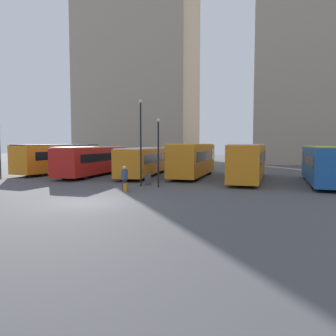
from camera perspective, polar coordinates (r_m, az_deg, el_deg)
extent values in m
plane|color=#4C4C4F|center=(18.49, -13.71, -5.97)|extent=(160.00, 160.00, 0.00)
cube|color=tan|center=(67.98, -5.45, 19.65)|extent=(22.40, 11.98, 42.70)
cube|color=tan|center=(63.01, 24.84, 21.51)|extent=(19.24, 13.75, 44.74)
cube|color=orange|center=(38.12, -18.34, 1.68)|extent=(3.30, 11.69, 2.78)
cube|color=black|center=(41.77, -14.06, 2.44)|extent=(2.65, 2.30, 1.06)
cube|color=black|center=(37.34, -19.41, 2.14)|extent=(3.02, 7.55, 0.84)
cube|color=black|center=(38.09, -18.39, 3.83)|extent=(3.09, 11.44, 0.08)
cylinder|color=black|center=(40.93, -14.99, 0.29)|extent=(2.43, 1.24, 1.07)
cylinder|color=black|center=(35.59, -22.11, -0.44)|extent=(2.43, 1.24, 1.07)
cube|color=red|center=(33.99, -13.03, 1.34)|extent=(3.34, 11.28, 2.58)
cube|color=black|center=(38.07, -9.84, 2.16)|extent=(2.73, 2.22, 0.98)
cube|color=black|center=(33.09, -13.85, 1.81)|extent=(3.08, 7.29, 0.77)
cube|color=white|center=(33.95, -13.07, 3.58)|extent=(3.12, 11.04, 0.08)
cylinder|color=black|center=(37.13, -10.53, -0.01)|extent=(2.52, 1.26, 1.09)
cylinder|color=black|center=(31.06, -15.96, -0.91)|extent=(2.52, 1.26, 1.09)
cube|color=orange|center=(33.41, -4.10, 1.28)|extent=(4.29, 12.59, 2.48)
cube|color=black|center=(38.31, -2.19, 2.13)|extent=(2.86, 2.61, 0.94)
cube|color=black|center=(32.32, -4.60, 1.73)|extent=(3.68, 8.20, 0.74)
cube|color=white|center=(33.37, -4.11, 3.48)|extent=(4.06, 12.32, 0.08)
cylinder|color=black|center=(37.18, -2.61, 0.04)|extent=(2.55, 1.40, 1.06)
cylinder|color=black|center=(29.79, -5.94, -1.01)|extent=(2.55, 1.40, 1.06)
cube|color=orange|center=(32.05, 4.37, 1.50)|extent=(2.81, 10.40, 2.89)
cube|color=black|center=(36.17, 5.87, 2.37)|extent=(2.61, 1.97, 1.10)
cube|color=black|center=(31.13, 3.99, 2.09)|extent=(2.73, 6.68, 0.87)
cube|color=yellow|center=(32.01, 4.39, 4.16)|extent=(2.60, 10.19, 0.08)
cylinder|color=black|center=(35.25, 5.52, -0.25)|extent=(2.44, 1.08, 1.01)
cylinder|color=black|center=(29.02, 2.95, -1.18)|extent=(2.44, 1.08, 1.01)
cube|color=orange|center=(30.04, 13.91, 1.16)|extent=(2.51, 12.45, 2.89)
cube|color=black|center=(35.10, 14.57, 2.16)|extent=(2.47, 2.30, 1.10)
cube|color=black|center=(28.91, 13.74, 1.77)|extent=(2.50, 7.98, 0.87)
cube|color=white|center=(30.00, 13.96, 4.00)|extent=(2.32, 12.20, 0.08)
cylinder|color=black|center=(33.95, 14.38, -0.61)|extent=(2.32, 0.93, 0.91)
cylinder|color=black|center=(26.30, 13.20, -1.96)|extent=(2.32, 0.93, 0.91)
cube|color=#1E56A3|center=(29.05, 25.48, 0.60)|extent=(2.60, 10.96, 2.72)
cube|color=black|center=(33.47, 24.52, 1.63)|extent=(2.51, 2.04, 1.03)
cube|color=black|center=(28.06, 25.76, 1.17)|extent=(2.58, 7.02, 0.81)
cube|color=yellow|center=(29.00, 25.57, 3.35)|extent=(2.40, 10.73, 0.08)
cylinder|color=black|center=(32.48, 24.65, -1.08)|extent=(2.36, 0.94, 0.90)
cylinder|color=black|center=(25.80, 26.37, -2.41)|extent=(2.36, 0.94, 0.90)
cylinder|color=#382D4C|center=(22.74, -7.79, -2.99)|extent=(0.17, 0.17, 0.79)
cylinder|color=#382D4C|center=(22.68, -7.38, -3.00)|extent=(0.17, 0.17, 0.79)
cylinder|color=#334766|center=(22.63, -7.61, -1.14)|extent=(0.49, 0.49, 0.69)
sphere|color=beige|center=(22.59, -7.62, 0.06)|extent=(0.26, 0.26, 0.26)
cube|color=#B27A1E|center=(22.21, -7.38, -3.40)|extent=(0.27, 0.34, 0.60)
cube|color=black|center=(22.06, -7.49, -2.31)|extent=(0.13, 0.04, 0.27)
cylinder|color=black|center=(24.95, -4.77, 4.05)|extent=(0.12, 0.12, 6.33)
sphere|color=beige|center=(25.15, -4.81, 11.48)|extent=(0.28, 0.28, 0.28)
cylinder|color=black|center=(33.86, -27.24, 2.30)|extent=(0.12, 0.12, 4.76)
cylinder|color=black|center=(24.29, -1.70, 2.34)|extent=(0.12, 0.12, 4.88)
sphere|color=beige|center=(24.34, -1.71, 8.29)|extent=(0.28, 0.28, 0.28)
cylinder|color=#47474C|center=(25.79, -3.50, -2.04)|extent=(0.52, 0.52, 0.85)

